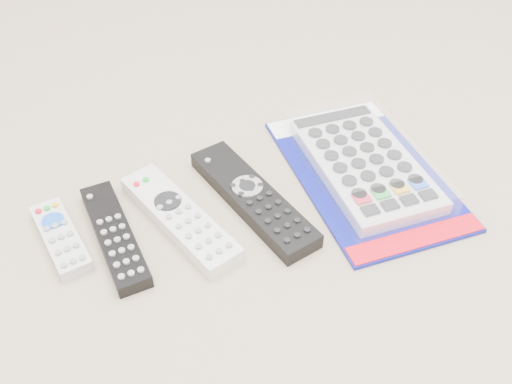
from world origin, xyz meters
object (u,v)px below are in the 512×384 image
remote_small_grey (61,238)px  jumbo_remote_packaged (364,162)px  remote_large_black (253,198)px  remote_silver_dvd (180,218)px  remote_slim_black (115,235)px

remote_small_grey → jumbo_remote_packaged: size_ratio=0.40×
remote_large_black → remote_small_grey: bearing=161.4°
jumbo_remote_packaged → remote_large_black: bearing=-176.6°
remote_silver_dvd → jumbo_remote_packaged: jumbo_remote_packaged is taller
remote_silver_dvd → remote_small_grey: bearing=153.3°
remote_small_grey → remote_large_black: size_ratio=0.57×
remote_silver_dvd → remote_large_black: 0.11m
remote_small_grey → remote_slim_black: 0.07m
remote_silver_dvd → jumbo_remote_packaged: (0.29, -0.03, 0.01)m
remote_slim_black → remote_large_black: remote_large_black is taller
remote_small_grey → remote_slim_black: remote_slim_black is taller
remote_large_black → jumbo_remote_packaged: 0.19m
remote_small_grey → remote_silver_dvd: 0.16m
remote_small_grey → remote_slim_black: bearing=-28.7°
jumbo_remote_packaged → remote_slim_black: bearing=-177.7°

